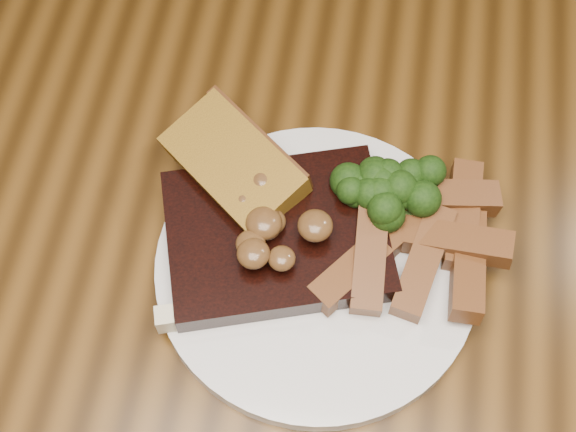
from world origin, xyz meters
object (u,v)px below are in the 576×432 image
(plate, at_px, (316,268))
(potato_wedges, at_px, (409,253))
(dining_table, at_px, (302,298))
(steak, at_px, (277,236))
(garlic_bread, at_px, (235,177))

(plate, bearing_deg, potato_wedges, 13.29)
(dining_table, distance_m, potato_wedges, 0.14)
(dining_table, height_order, steak, steak)
(potato_wedges, bearing_deg, dining_table, -176.81)
(dining_table, bearing_deg, potato_wedges, 3.19)
(plate, relative_size, steak, 1.50)
(dining_table, relative_size, steak, 9.41)
(garlic_bread, bearing_deg, dining_table, 1.43)
(garlic_bread, bearing_deg, plate, 0.15)
(steak, xyz_separation_m, potato_wedges, (0.10, 0.00, -0.00))
(steak, relative_size, garlic_bread, 1.49)
(plate, height_order, potato_wedges, potato_wedges)
(steak, bearing_deg, plate, -40.56)
(dining_table, bearing_deg, plate, -45.31)
(potato_wedges, bearing_deg, plate, -166.71)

